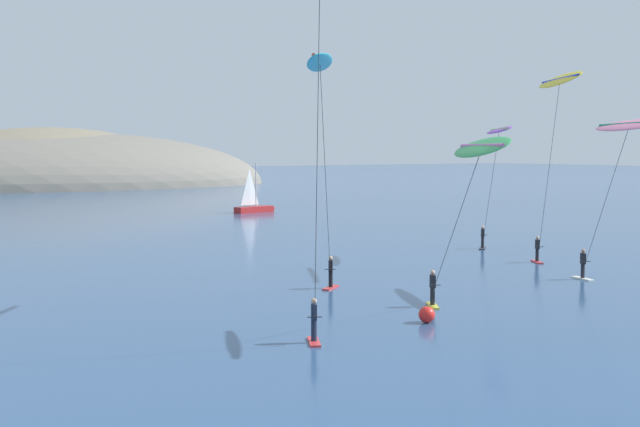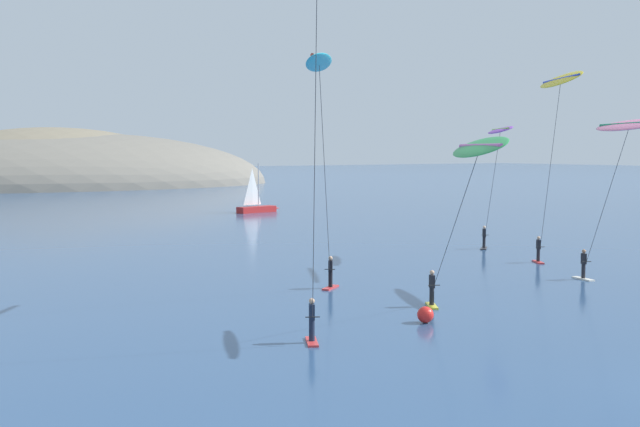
% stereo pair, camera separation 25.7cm
% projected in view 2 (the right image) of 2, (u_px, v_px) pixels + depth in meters
% --- Properties ---
extents(sailboat_near, '(5.97, 2.06, 5.70)m').
position_uv_depth(sailboat_near, '(259.00, 207.00, 93.35)').
color(sailboat_near, '#B22323').
rests_on(sailboat_near, ground).
extents(kitesurfer_purple, '(5.25, 7.04, 8.91)m').
position_uv_depth(kitesurfer_purple, '(499.00, 140.00, 53.99)').
color(kitesurfer_purple, '#2D2D33').
rests_on(kitesurfer_purple, ground).
extents(kitesurfer_green, '(4.63, 8.55, 7.86)m').
position_uv_depth(kitesurfer_green, '(475.00, 161.00, 31.34)').
color(kitesurfer_green, yellow).
rests_on(kitesurfer_green, ground).
extents(kitesurfer_yellow, '(4.03, 6.33, 11.97)m').
position_uv_depth(kitesurfer_yellow, '(559.00, 92.00, 48.06)').
color(kitesurfer_yellow, red).
rests_on(kitesurfer_yellow, ground).
extents(kitesurfer_pink, '(4.45, 8.08, 8.90)m').
position_uv_depth(kitesurfer_pink, '(626.00, 134.00, 40.12)').
color(kitesurfer_pink, silver).
rests_on(kitesurfer_pink, ground).
extents(kitesurfer_cyan, '(6.26, 7.07, 11.56)m').
position_uv_depth(kitesurfer_cyan, '(320.00, 85.00, 36.60)').
color(kitesurfer_cyan, red).
rests_on(kitesurfer_cyan, ground).
extents(marker_buoy, '(0.70, 0.70, 0.70)m').
position_uv_depth(marker_buoy, '(425.00, 315.00, 33.70)').
color(marker_buoy, red).
rests_on(marker_buoy, ground).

